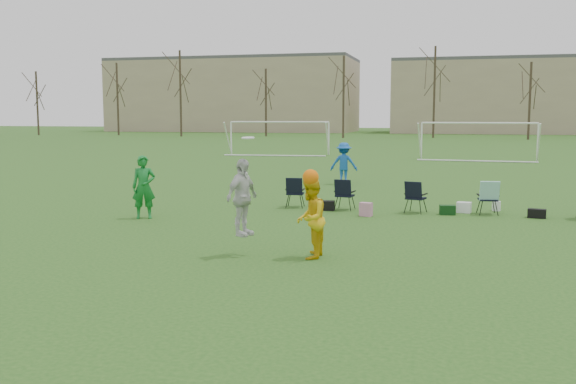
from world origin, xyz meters
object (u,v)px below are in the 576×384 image
(center_contest, at_px, (282,209))
(fielder_green_near, at_px, (144,187))
(fielder_blue, at_px, (344,163))
(goal_left, at_px, (279,128))
(goal_mid, at_px, (478,130))

(center_contest, bearing_deg, fielder_green_near, 142.77)
(fielder_blue, relative_size, goal_left, 0.24)
(fielder_blue, xyz_separation_m, goal_left, (-7.92, 18.72, 1.04))
(goal_mid, bearing_deg, fielder_green_near, -106.47)
(fielder_blue, bearing_deg, center_contest, 89.73)
(fielder_green_near, xyz_separation_m, goal_mid, (10.13, 27.13, 1.02))
(fielder_green_near, xyz_separation_m, center_contest, (5.12, -3.89, 0.12))
(fielder_blue, bearing_deg, fielder_green_near, 64.20)
(fielder_blue, xyz_separation_m, goal_mid, (6.08, 16.72, 1.04))
(fielder_green_near, relative_size, fielder_blue, 1.02)
(center_contest, xyz_separation_m, goal_left, (-8.99, 33.02, 0.90))
(center_contest, bearing_deg, goal_mid, 80.83)
(fielder_blue, relative_size, goal_mid, 0.24)
(fielder_blue, height_order, goal_mid, goal_mid)
(fielder_blue, bearing_deg, goal_left, -71.65)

